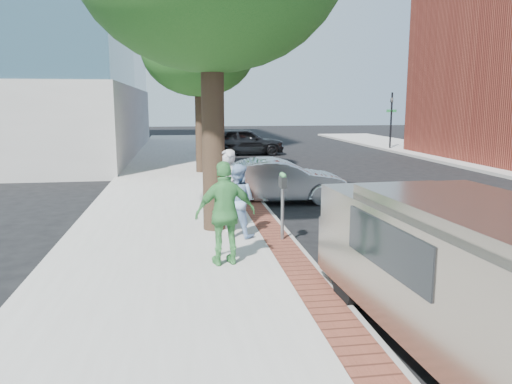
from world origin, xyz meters
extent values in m
plane|color=black|center=(0.00, 0.00, 0.00)|extent=(120.00, 120.00, 0.00)
cube|color=#9E9991|center=(-1.50, 8.00, 0.07)|extent=(5.00, 60.00, 0.15)
cube|color=brown|center=(0.70, 8.00, 0.15)|extent=(0.60, 60.00, 0.01)
cube|color=gray|center=(1.05, 8.00, 0.07)|extent=(0.10, 60.00, 0.15)
cylinder|color=black|center=(0.90, 22.00, 1.90)|extent=(0.12, 0.12, 3.80)
imported|color=black|center=(0.90, 22.00, 3.00)|extent=(0.18, 0.15, 0.90)
cube|color=#1E7238|center=(0.90, 22.00, 2.60)|extent=(0.70, 0.03, 0.18)
cylinder|color=black|center=(12.50, 22.00, 1.90)|extent=(0.12, 0.12, 3.80)
imported|color=black|center=(12.50, 22.00, 3.00)|extent=(0.18, 0.15, 0.90)
cube|color=#1E7238|center=(12.50, 22.00, 2.60)|extent=(0.70, 0.03, 0.18)
cylinder|color=black|center=(-0.60, 1.90, 2.35)|extent=(0.52, 0.52, 4.40)
cylinder|color=black|center=(-0.50, 12.00, 2.08)|extent=(0.40, 0.40, 3.85)
ellipsoid|color=#134517|center=(-0.50, 12.00, 5.32)|extent=(4.80, 4.80, 3.94)
cylinder|color=gray|center=(0.79, 0.69, 0.72)|extent=(0.07, 0.07, 1.15)
cube|color=#2D3030|center=(0.79, 0.60, 1.42)|extent=(0.12, 0.14, 0.24)
cube|color=#2D3030|center=(0.79, 0.78, 1.42)|extent=(0.12, 0.14, 0.24)
sphere|color=#3F8C4C|center=(0.79, 0.60, 1.57)|extent=(0.11, 0.11, 0.11)
sphere|color=#3F8C4C|center=(0.79, 0.78, 1.57)|extent=(0.11, 0.11, 0.11)
imported|color=#B5B4BA|center=(-0.31, 1.71, 1.10)|extent=(0.67, 0.81, 1.89)
imported|color=#91B5E1|center=(-0.13, 1.12, 0.96)|extent=(0.99, 0.93, 1.62)
imported|color=#469A4E|center=(-0.57, -0.78, 1.10)|extent=(1.18, 0.65, 1.91)
imported|color=silver|center=(1.66, 5.50, 0.69)|extent=(4.23, 1.57, 1.38)
imported|color=black|center=(2.47, 20.36, 0.82)|extent=(4.83, 1.99, 1.64)
cube|color=gray|center=(2.07, -4.29, 1.06)|extent=(2.31, 5.20, 1.43)
cube|color=gray|center=(1.94, -2.07, 0.76)|extent=(2.01, 1.07, 0.85)
cube|color=gray|center=(2.09, -4.61, 1.86)|extent=(2.01, 3.70, 0.17)
cylinder|color=black|center=(1.11, -2.70, 0.34)|extent=(0.27, 0.69, 0.68)
cylinder|color=black|center=(2.85, -2.60, 0.34)|extent=(0.27, 0.69, 0.68)
cube|color=black|center=(1.04, -4.14, 1.38)|extent=(0.14, 2.12, 0.58)
cube|color=black|center=(1.92, -1.59, 1.11)|extent=(1.70, 0.12, 0.42)
camera|label=1|loc=(-1.35, -9.61, 3.07)|focal=35.00mm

